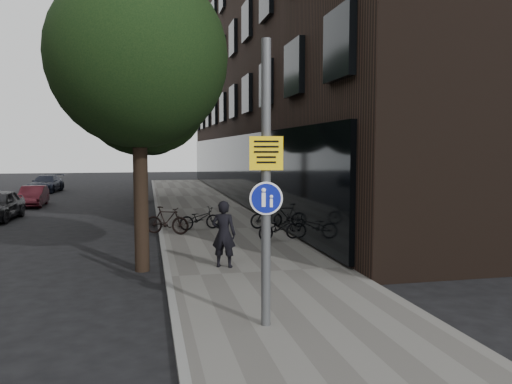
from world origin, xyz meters
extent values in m
plane|color=black|center=(0.00, 0.00, 0.00)|extent=(120.00, 120.00, 0.00)
cube|color=#5F5D58|center=(0.25, 10.00, 0.06)|extent=(4.50, 60.00, 0.12)
cube|color=slate|center=(-2.00, 10.00, 0.07)|extent=(0.15, 60.00, 0.13)
cube|color=black|center=(8.50, 22.00, 9.00)|extent=(12.00, 40.00, 18.00)
cylinder|color=black|center=(-2.60, 4.50, 1.60)|extent=(0.36, 0.36, 3.20)
sphere|color=black|center=(-2.60, 4.50, 5.30)|extent=(4.40, 4.40, 4.40)
sphere|color=black|center=(-2.20, 5.30, 4.30)|extent=(2.64, 2.64, 2.64)
cylinder|color=black|center=(-2.60, 13.00, 1.60)|extent=(0.36, 0.36, 3.20)
sphere|color=black|center=(-2.60, 13.00, 5.30)|extent=(5.00, 5.00, 5.00)
sphere|color=black|center=(-2.20, 13.80, 4.30)|extent=(3.00, 3.00, 3.00)
cylinder|color=black|center=(-2.60, 22.00, 1.60)|extent=(0.36, 0.36, 3.20)
sphere|color=black|center=(-2.60, 22.00, 5.30)|extent=(5.00, 5.00, 5.00)
sphere|color=black|center=(-2.20, 22.80, 4.30)|extent=(3.00, 3.00, 3.00)
cylinder|color=#595B5E|center=(-0.52, -0.27, 2.49)|extent=(0.16, 0.16, 4.73)
cube|color=yellow|center=(-0.52, -0.27, 3.01)|extent=(0.54, 0.14, 0.55)
cylinder|color=navy|center=(-0.52, -0.27, 2.28)|extent=(0.48, 0.11, 0.48)
cylinder|color=white|center=(-0.52, -0.27, 2.28)|extent=(0.54, 0.12, 0.55)
imported|color=black|center=(-0.59, 3.98, 0.96)|extent=(0.72, 0.61, 1.68)
imported|color=black|center=(1.75, 7.34, 0.53)|extent=(1.64, 0.95, 0.81)
imported|color=black|center=(2.00, 9.76, 0.57)|extent=(1.56, 0.67, 0.91)
imported|color=black|center=(-0.58, 10.02, 0.53)|extent=(1.64, 0.93, 0.82)
imported|color=black|center=(-1.80, 9.23, 0.60)|extent=(1.65, 1.10, 0.97)
imported|color=#561822|center=(-8.47, 20.39, 0.55)|extent=(1.26, 3.36, 1.10)
imported|color=black|center=(-9.52, 29.65, 0.61)|extent=(2.10, 4.37, 1.23)
camera|label=1|loc=(-2.43, -8.23, 3.08)|focal=35.00mm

